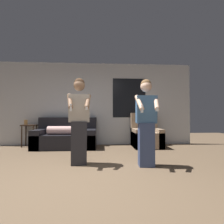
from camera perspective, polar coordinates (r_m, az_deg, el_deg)
name	(u,v)px	position (r m, az deg, el deg)	size (l,w,h in m)	color
ground_plane	(75,183)	(2.70, -11.98, -21.76)	(14.00, 14.00, 0.00)	brown
wall_back	(91,104)	(5.84, -6.92, 2.70)	(6.78, 0.07, 2.70)	silver
couch	(66,137)	(5.45, -14.75, -8.00)	(1.79, 0.95, 0.90)	black
armchair	(146,136)	(5.50, 11.07, -7.64)	(0.84, 0.88, 1.04)	#937A60
side_table	(29,129)	(6.01, -25.37, -5.06)	(0.42, 0.37, 0.83)	#332319
person_left	(79,120)	(3.48, -10.69, -2.58)	(0.46, 0.51, 1.69)	#28282D
person_right	(146,121)	(3.37, 11.11, -2.99)	(0.44, 0.48, 1.64)	#384770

